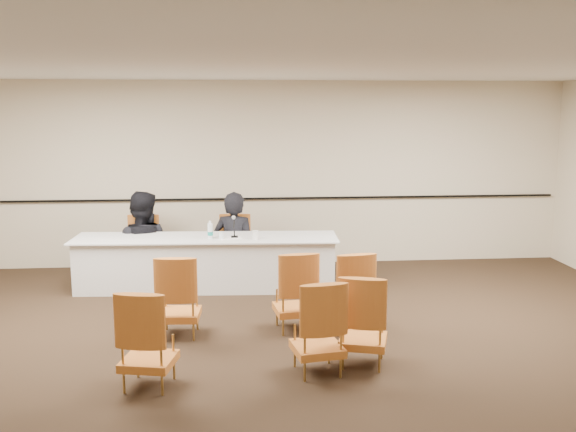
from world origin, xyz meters
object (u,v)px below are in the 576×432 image
object	(u,v)px
aud_chair_front_right	(350,291)
aud_chair_front_mid	(295,290)
panelist_main_chair	(235,247)
aud_chair_back_right	(363,319)
water_bottle	(210,230)
coffee_cup	(255,235)
panelist_second_chair	(142,248)
drinking_glass	(221,235)
aud_chair_back_mid	(317,326)
aud_chair_front_left	(179,295)
panelist_main	(235,252)
aud_chair_back_left	(148,338)
panel_table	(206,263)
microphone	(234,227)
panelist_second	(142,254)

from	to	relation	value
aud_chair_front_right	aud_chair_front_mid	bearing A→B (deg)	164.02
panelist_main_chair	aud_chair_back_right	size ratio (longest dim) A/B	1.00
water_bottle	coffee_cup	size ratio (longest dim) A/B	2.08
panelist_second_chair	drinking_glass	size ratio (longest dim) A/B	9.50
drinking_glass	aud_chair_front_mid	size ratio (longest dim) A/B	0.11
panelist_main_chair	aud_chair_back_mid	xyz separation A→B (m)	(0.79, -3.63, 0.00)
aud_chair_front_left	aud_chair_back_right	distance (m)	2.16
aud_chair_back_right	drinking_glass	bearing A→B (deg)	134.52
panelist_main	panelist_second_chair	xyz separation A→B (m)	(-1.40, 0.07, 0.07)
aud_chair_front_left	aud_chair_back_left	distance (m)	1.36
panelist_main_chair	coffee_cup	world-z (taller)	panelist_main_chair
panelist_main_chair	aud_chair_front_right	xyz separation A→B (m)	(1.32, -2.45, 0.00)
aud_chair_back_mid	aud_chair_back_right	size ratio (longest dim) A/B	1.00
aud_chair_back_mid	panelist_main	bearing A→B (deg)	92.64
panel_table	drinking_glass	bearing A→B (deg)	-31.05
panelist_main	coffee_cup	bearing A→B (deg)	130.11
panel_table	aud_chair_front_right	xyz separation A→B (m)	(1.73, -1.91, 0.10)
panel_table	panelist_second_chair	world-z (taller)	panelist_second_chair
panel_table	drinking_glass	world-z (taller)	drinking_glass
microphone	aud_chair_back_mid	world-z (taller)	microphone
panelist_main	aud_chair_front_left	bearing A→B (deg)	94.20
aud_chair_front_left	drinking_glass	bearing A→B (deg)	79.31
panelist_main	aud_chair_back_left	distance (m)	3.89
panelist_second	water_bottle	size ratio (longest dim) A/B	7.62
panelist_main	panelist_main_chair	xyz separation A→B (m)	(0.00, 0.00, 0.07)
panelist_main_chair	panelist_second_chair	size ratio (longest dim) A/B	1.00
aud_chair_front_right	drinking_glass	bearing A→B (deg)	120.69
panel_table	drinking_glass	distance (m)	0.50
water_bottle	aud_chair_front_left	distance (m)	1.89
panelist_main	aud_chair_front_mid	bearing A→B (deg)	124.98
panelist_main	drinking_glass	bearing A→B (deg)	93.68
aud_chair_back_mid	panelist_main_chair	bearing A→B (deg)	92.64
aud_chair_front_left	panelist_second	bearing A→B (deg)	110.41
panel_table	aud_chair_front_left	world-z (taller)	aud_chair_front_left
water_bottle	aud_chair_front_left	bearing A→B (deg)	-99.40
panel_table	panelist_main_chair	world-z (taller)	panelist_main_chair
panelist_main_chair	panelist_second	distance (m)	1.40
drinking_glass	aud_chair_front_mid	xyz separation A→B (m)	(0.88, -1.70, -0.32)
microphone	aud_chair_back_right	world-z (taller)	microphone
panel_table	aud_chair_back_mid	xyz separation A→B (m)	(1.20, -3.09, 0.10)
panel_table	aud_chair_back_left	distance (m)	3.30
panel_table	coffee_cup	bearing A→B (deg)	-13.59
panel_table	aud_chair_front_left	xyz separation A→B (m)	(-0.23, -1.92, 0.10)
panel_table	panelist_second_chair	size ratio (longest dim) A/B	3.94
aud_chair_front_right	panelist_second_chair	bearing A→B (deg)	127.30
water_bottle	aud_chair_front_right	bearing A→B (deg)	-47.48
panelist_main	aud_chair_front_left	xyz separation A→B (m)	(-0.64, -2.46, 0.07)
drinking_glass	aud_chair_back_left	xyz separation A→B (m)	(-0.63, -3.12, -0.32)
aud_chair_back_mid	aud_chair_back_left	bearing A→B (deg)	176.72
panelist_main_chair	panelist_second	world-z (taller)	panelist_second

